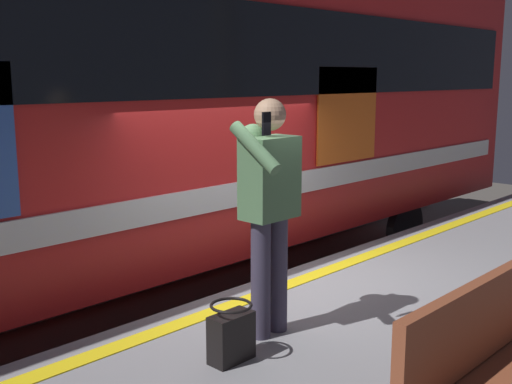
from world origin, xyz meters
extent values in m
plane|color=#4C4742|center=(0.00, 0.00, 0.00)|extent=(24.14, 24.14, 0.00)
cube|color=yellow|center=(0.00, 0.30, 0.96)|extent=(12.23, 0.16, 0.01)
cube|color=slate|center=(0.00, -1.33, 0.08)|extent=(16.22, 0.08, 0.16)
cube|color=slate|center=(0.00, -2.76, 0.08)|extent=(16.22, 0.08, 0.16)
cube|color=red|center=(0.37, -2.05, 2.50)|extent=(13.10, 3.01, 3.10)
cube|color=black|center=(0.37, -0.53, 3.04)|extent=(12.45, 0.03, 0.90)
cube|color=silver|center=(0.37, -0.53, 1.65)|extent=(12.45, 0.03, 0.24)
cube|color=#D85919|center=(-1.93, -0.52, 2.34)|extent=(1.13, 0.02, 1.09)
cylinder|color=black|center=(-3.89, -0.84, 0.58)|extent=(0.84, 0.12, 0.84)
cylinder|color=black|center=(-3.89, -3.25, 0.58)|extent=(0.84, 0.12, 0.84)
cylinder|color=#383347|center=(0.87, 0.89, 1.38)|extent=(0.14, 0.14, 0.86)
cylinder|color=#383347|center=(1.05, 0.89, 1.38)|extent=(0.14, 0.14, 0.86)
cube|color=#4C724C|center=(0.96, 0.89, 2.10)|extent=(0.40, 0.24, 0.57)
sphere|color=#4C724C|center=(0.96, 0.73, 2.36)|extent=(0.20, 0.20, 0.20)
sphere|color=tan|center=(0.96, 0.89, 2.53)|extent=(0.22, 0.22, 0.22)
cylinder|color=#4C724C|center=(0.71, 0.89, 2.04)|extent=(0.09, 0.09, 0.51)
cylinder|color=#4C724C|center=(1.19, 0.97, 2.33)|extent=(0.09, 0.42, 0.33)
cube|color=black|center=(1.19, 1.07, 2.49)|extent=(0.07, 0.02, 0.15)
cube|color=black|center=(1.46, 1.01, 1.12)|extent=(0.30, 0.15, 0.32)
torus|color=black|center=(1.46, 1.01, 1.34)|extent=(0.28, 0.28, 0.02)
cube|color=brown|center=(1.20, 2.60, 1.66)|extent=(1.79, 0.06, 0.40)
camera|label=1|loc=(4.10, 3.77, 2.79)|focal=43.81mm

